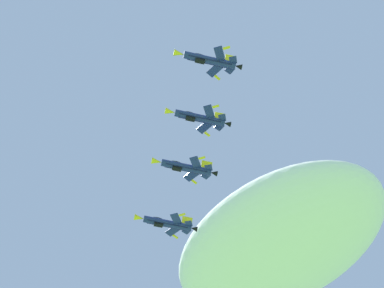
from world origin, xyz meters
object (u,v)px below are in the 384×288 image
object	(u,v)px
fighter_jet_left_wing	(199,118)
fighter_jet_right_wing	(185,167)
fighter_jet_lead	(208,60)
fighter_jet_left_outer	(166,223)

from	to	relation	value
fighter_jet_left_wing	fighter_jet_right_wing	bearing A→B (deg)	3.55
fighter_jet_lead	fighter_jet_left_outer	world-z (taller)	fighter_jet_lead
fighter_jet_left_outer	fighter_jet_lead	bearing A→B (deg)	-178.41
fighter_jet_left_wing	fighter_jet_lead	bearing A→B (deg)	176.54
fighter_jet_left_wing	fighter_jet_right_wing	size ratio (longest dim) A/B	1.00
fighter_jet_right_wing	fighter_jet_left_outer	xyz separation A→B (m)	(-12.52, 10.14, 0.80)
fighter_jet_right_wing	fighter_jet_lead	bearing A→B (deg)	179.70
fighter_jet_lead	fighter_jet_right_wing	world-z (taller)	fighter_jet_lead
fighter_jet_lead	fighter_jet_left_outer	xyz separation A→B (m)	(-30.92, 27.85, -2.92)
fighter_jet_left_wing	fighter_jet_left_outer	size ratio (longest dim) A/B	1.00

